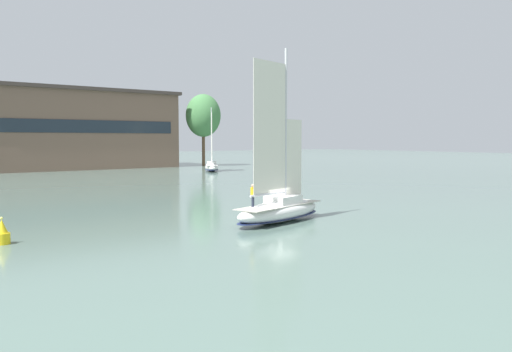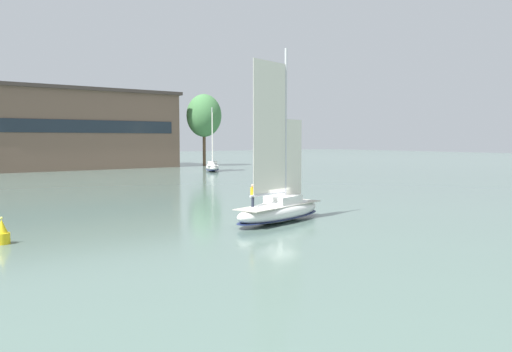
% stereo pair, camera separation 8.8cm
% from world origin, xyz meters
% --- Properties ---
extents(ground_plane, '(400.00, 400.00, 0.00)m').
position_xyz_m(ground_plane, '(0.00, 0.00, 0.00)').
color(ground_plane, slate).
extents(waterfront_building, '(41.39, 18.06, 16.59)m').
position_xyz_m(waterfront_building, '(8.47, 79.38, 8.33)').
color(waterfront_building, brown).
rests_on(waterfront_building, ground).
extents(tree_shore_center, '(8.06, 8.06, 16.60)m').
position_xyz_m(tree_shore_center, '(35.36, 71.80, 11.62)').
color(tree_shore_center, brown).
rests_on(tree_shore_center, ground).
extents(sailboat_main, '(9.81, 5.01, 12.98)m').
position_xyz_m(sailboat_main, '(0.01, 0.00, 1.04)').
color(sailboat_main, white).
rests_on(sailboat_main, ground).
extents(sailboat_moored_outer_mooring, '(6.63, 9.08, 12.38)m').
position_xyz_m(sailboat_moored_outer_mooring, '(27.00, 54.35, 0.99)').
color(sailboat_moored_outer_mooring, white).
rests_on(sailboat_moored_outer_mooring, ground).
extents(channel_buoy, '(0.88, 0.88, 1.63)m').
position_xyz_m(channel_buoy, '(-18.33, 3.44, 0.64)').
color(channel_buoy, yellow).
rests_on(channel_buoy, ground).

